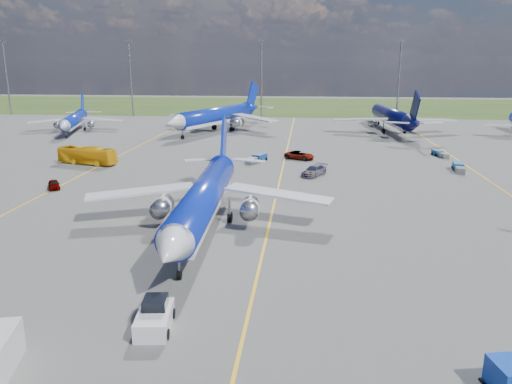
# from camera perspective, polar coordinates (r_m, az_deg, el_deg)

# --- Properties ---
(ground) EXTENTS (400.00, 400.00, 0.00)m
(ground) POSITION_cam_1_polar(r_m,az_deg,el_deg) (44.59, 0.69, -7.31)
(ground) COLOR #555552
(ground) RESTS_ON ground
(grass_strip) EXTENTS (400.00, 80.00, 0.01)m
(grass_strip) POSITION_cam_1_polar(r_m,az_deg,el_deg) (191.91, 4.72, 9.79)
(grass_strip) COLOR #2D4719
(grass_strip) RESTS_ON ground
(taxiway_lines) EXTENTS (60.25, 160.00, 0.02)m
(taxiway_lines) POSITION_cam_1_polar(r_m,az_deg,el_deg) (70.94, 2.81, 1.13)
(taxiway_lines) COLOR yellow
(taxiway_lines) RESTS_ON ground
(floodlight_masts) EXTENTS (202.20, 0.50, 22.70)m
(floodlight_masts) POSITION_cam_1_polar(r_m,az_deg,el_deg) (151.33, 8.39, 13.09)
(floodlight_masts) COLOR slate
(floodlight_masts) RESTS_ON ground
(bg_jet_nw) EXTENTS (31.56, 36.84, 8.28)m
(bg_jet_nw) POSITION_cam_1_polar(r_m,az_deg,el_deg) (128.99, -19.97, 6.48)
(bg_jet_nw) COLOR #0C24AC
(bg_jet_nw) RESTS_ON ground
(bg_jet_nnw) EXTENTS (45.67, 51.14, 11.03)m
(bg_jet_nnw) POSITION_cam_1_polar(r_m,az_deg,el_deg) (122.39, -4.48, 6.92)
(bg_jet_nnw) COLOR #0C24AC
(bg_jet_nnw) RESTS_ON ground
(bg_jet_n) EXTENTS (34.27, 43.00, 10.58)m
(bg_jet_n) POSITION_cam_1_polar(r_m,az_deg,el_deg) (126.18, 15.17, 6.69)
(bg_jet_n) COLOR #080B44
(bg_jet_n) RESTS_ON ground
(main_airliner) EXTENTS (29.47, 37.97, 9.69)m
(main_airliner) POSITION_cam_1_polar(r_m,az_deg,el_deg) (51.76, -5.84, -4.19)
(main_airliner) COLOR #0C24AC
(main_airliner) RESTS_ON ground
(pushback_tug) EXTENTS (2.53, 5.63, 1.88)m
(pushback_tug) POSITION_cam_1_polar(r_m,az_deg,el_deg) (33.85, -11.50, -13.81)
(pushback_tug) COLOR silver
(pushback_tug) RESTS_ON ground
(uld_container) EXTENTS (2.08, 2.40, 1.68)m
(uld_container) POSITION_cam_1_polar(r_m,az_deg,el_deg) (30.63, 26.95, -18.39)
(uld_container) COLOR #0C39B1
(uld_container) RESTS_ON ground
(apron_bus) EXTENTS (10.69, 5.07, 2.90)m
(apron_bus) POSITION_cam_1_polar(r_m,az_deg,el_deg) (87.76, -18.73, 3.98)
(apron_bus) COLOR #EFB10E
(apron_bus) RESTS_ON ground
(service_car_a) EXTENTS (2.96, 3.69, 1.18)m
(service_car_a) POSITION_cam_1_polar(r_m,az_deg,el_deg) (72.50, -22.09, 0.81)
(service_car_a) COLOR #999999
(service_car_a) RESTS_ON ground
(service_car_b) EXTENTS (5.75, 4.26, 1.45)m
(service_car_b) POSITION_cam_1_polar(r_m,az_deg,el_deg) (87.55, 4.99, 4.21)
(service_car_b) COLOR #999999
(service_car_b) RESTS_ON ground
(service_car_c) EXTENTS (4.44, 5.57, 1.51)m
(service_car_c) POSITION_cam_1_polar(r_m,az_deg,el_deg) (75.36, 6.65, 2.45)
(service_car_c) COLOR #999999
(service_car_c) RESTS_ON ground
(baggage_tug_w) EXTENTS (2.17, 5.28, 1.15)m
(baggage_tug_w) POSITION_cam_1_polar(r_m,az_deg,el_deg) (84.18, 22.17, 2.60)
(baggage_tug_w) COLOR #185D90
(baggage_tug_w) RESTS_ON ground
(baggage_tug_c) EXTENTS (3.48, 5.48, 1.20)m
(baggage_tug_c) POSITION_cam_1_polar(r_m,az_deg,el_deg) (85.01, 0.09, 3.83)
(baggage_tug_c) COLOR navy
(baggage_tug_c) RESTS_ON ground
(baggage_tug_e) EXTENTS (2.23, 4.54, 0.98)m
(baggage_tug_e) POSITION_cam_1_polar(r_m,az_deg,el_deg) (95.95, 20.25, 4.12)
(baggage_tug_e) COLOR #17588A
(baggage_tug_e) RESTS_ON ground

